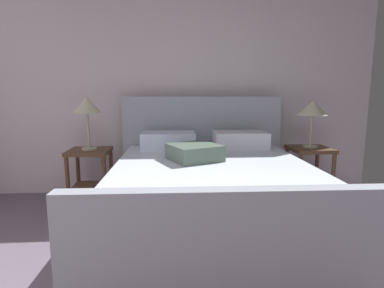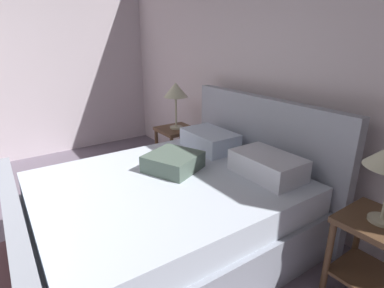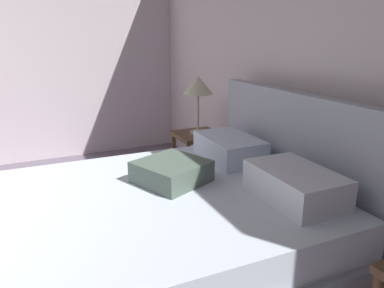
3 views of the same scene
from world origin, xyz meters
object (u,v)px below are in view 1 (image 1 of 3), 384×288
nightstand_right (309,164)px  nightstand_left (90,167)px  table_lamp_right (312,109)px  table_lamp_left (87,106)px  bed (211,193)px

nightstand_right → nightstand_left: 2.47m
table_lamp_right → nightstand_left: bearing=178.8°
nightstand_right → table_lamp_left: (-2.47, 0.05, 0.66)m
table_lamp_right → table_lamp_left: (-2.47, 0.05, 0.04)m
table_lamp_right → table_lamp_left: table_lamp_left is taller
bed → nightstand_left: (-1.23, 0.82, 0.06)m
bed → table_lamp_left: bearing=146.5°
table_lamp_left → nightstand_left: bearing=-67.4°
table_lamp_right → nightstand_left: 2.55m
nightstand_left → table_lamp_right: bearing=-1.2°
bed → nightstand_left: size_ratio=3.72×
nightstand_left → table_lamp_left: table_lamp_left is taller
nightstand_left → table_lamp_left: size_ratio=1.05×
nightstand_right → table_lamp_left: size_ratio=1.05×
bed → table_lamp_left: (-1.23, 0.82, 0.72)m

